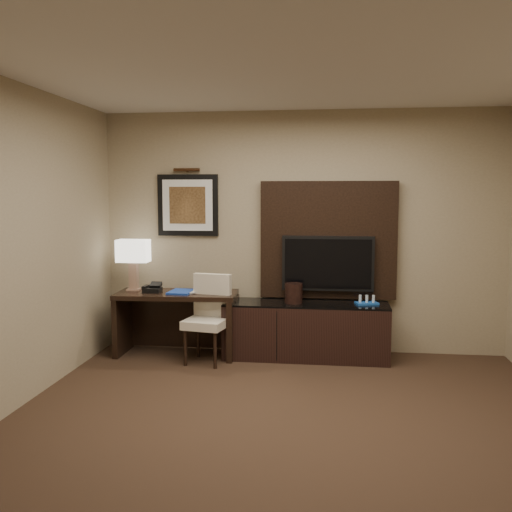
% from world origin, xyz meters
% --- Properties ---
extents(floor, '(4.50, 5.00, 0.01)m').
position_xyz_m(floor, '(0.00, 0.00, -0.01)').
color(floor, '#302015').
rests_on(floor, ground).
extents(ceiling, '(4.50, 5.00, 0.01)m').
position_xyz_m(ceiling, '(0.00, 0.00, 2.70)').
color(ceiling, silver).
rests_on(ceiling, wall_back).
extents(wall_back, '(4.50, 0.01, 2.70)m').
position_xyz_m(wall_back, '(0.00, 2.50, 1.35)').
color(wall_back, gray).
rests_on(wall_back, floor).
extents(wall_front, '(4.50, 0.01, 2.70)m').
position_xyz_m(wall_front, '(0.00, -2.50, 1.35)').
color(wall_front, gray).
rests_on(wall_front, floor).
extents(desk, '(1.34, 0.62, 0.70)m').
position_xyz_m(desk, '(-1.35, 2.10, 0.35)').
color(desk, black).
rests_on(desk, floor).
extents(credenza, '(1.77, 0.51, 0.61)m').
position_xyz_m(credenza, '(0.07, 2.15, 0.30)').
color(credenza, black).
rests_on(credenza, floor).
extents(tv_wall_panel, '(1.50, 0.12, 1.30)m').
position_xyz_m(tv_wall_panel, '(0.30, 2.44, 1.27)').
color(tv_wall_panel, black).
rests_on(tv_wall_panel, wall_back).
extents(tv, '(1.00, 0.08, 0.60)m').
position_xyz_m(tv, '(0.30, 2.34, 1.02)').
color(tv, black).
rests_on(tv, tv_wall_panel).
extents(artwork, '(0.70, 0.04, 0.70)m').
position_xyz_m(artwork, '(-1.30, 2.48, 1.65)').
color(artwork, black).
rests_on(artwork, wall_back).
extents(picture_light, '(0.04, 0.04, 0.30)m').
position_xyz_m(picture_light, '(-1.30, 2.44, 2.05)').
color(picture_light, '#432715').
rests_on(picture_light, wall_back).
extents(desk_chair, '(0.50, 0.55, 0.87)m').
position_xyz_m(desk_chair, '(-0.96, 1.85, 0.43)').
color(desk_chair, beige).
rests_on(desk_chair, floor).
extents(table_lamp, '(0.36, 0.22, 0.57)m').
position_xyz_m(table_lamp, '(-1.86, 2.18, 0.99)').
color(table_lamp, tan).
rests_on(table_lamp, desk).
extents(desk_phone, '(0.19, 0.17, 0.09)m').
position_xyz_m(desk_phone, '(-1.61, 2.07, 0.75)').
color(desk_phone, black).
rests_on(desk_phone, desk).
extents(blue_folder, '(0.27, 0.34, 0.02)m').
position_xyz_m(blue_folder, '(-1.29, 2.08, 0.71)').
color(blue_folder, navy).
rests_on(blue_folder, desk).
extents(book, '(0.15, 0.09, 0.21)m').
position_xyz_m(book, '(-1.26, 2.07, 0.81)').
color(book, '#C0B696').
rests_on(book, desk).
extents(ice_bucket, '(0.24, 0.24, 0.21)m').
position_xyz_m(ice_bucket, '(-0.06, 2.13, 0.72)').
color(ice_bucket, black).
rests_on(ice_bucket, credenza).
extents(minibar_tray, '(0.26, 0.20, 0.08)m').
position_xyz_m(minibar_tray, '(0.72, 2.16, 0.65)').
color(minibar_tray, '#1A52AA').
rests_on(minibar_tray, credenza).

